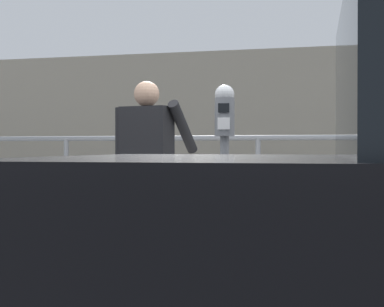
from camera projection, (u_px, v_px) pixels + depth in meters
The scene contains 5 objects.
sidewalk_curb at pixel (245, 263), 5.16m from camera, with size 36.00×2.84×0.13m, color gray.
parking_meter at pixel (225, 144), 4.18m from camera, with size 0.15×0.17×1.52m.
pedestrian_at_meter at pixel (147, 165), 4.50m from camera, with size 0.65×0.52×1.58m.
background_railing at pixel (258, 164), 6.24m from camera, with size 24.06×0.06×1.18m.
backdrop_wall at pixel (279, 132), 9.49m from camera, with size 32.00×0.50×2.85m, color #ADA38E.
Camera 1 is at (0.70, -3.70, 1.16)m, focal length 50.85 mm.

